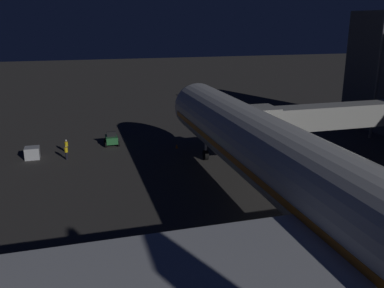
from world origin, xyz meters
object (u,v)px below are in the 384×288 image
traffic_cone_nose_port (209,144)px  jet_bridge (323,117)px  ground_crew_near_nose_gear (66,145)px  ground_crew_marshaller_fwd (66,152)px  airliner_at_gate (367,221)px  baggage_container_near_belt (32,153)px  apron_floodlight_mast (380,54)px  traffic_cone_nose_starboard (177,146)px  baggage_tug_spare (111,139)px

traffic_cone_nose_port → jet_bridge: bearing=129.4°
ground_crew_near_nose_gear → ground_crew_marshaller_fwd: 2.88m
airliner_at_gate → baggage_container_near_belt: (19.94, -34.22, -4.97)m
apron_floodlight_mast → traffic_cone_nose_port: bearing=-6.4°
airliner_at_gate → apron_floodlight_mast: 40.52m
traffic_cone_nose_port → traffic_cone_nose_starboard: same height
airliner_at_gate → traffic_cone_nose_port: airliner_at_gate is taller
ground_crew_marshaller_fwd → traffic_cone_nose_starboard: bearing=-176.4°
ground_crew_near_nose_gear → jet_bridge: bearing=154.0°
ground_crew_near_nose_gear → traffic_cone_nose_port: bearing=173.7°
ground_crew_marshaller_fwd → baggage_container_near_belt: bearing=-21.5°
traffic_cone_nose_starboard → ground_crew_marshaller_fwd: bearing=3.6°
airliner_at_gate → traffic_cone_nose_starboard: 34.04m
apron_floodlight_mast → ground_crew_marshaller_fwd: apron_floodlight_mast is taller
apron_floodlight_mast → ground_crew_marshaller_fwd: bearing=-2.4°
baggage_tug_spare → traffic_cone_nose_starboard: 8.89m
jet_bridge → baggage_container_near_belt: 34.15m
baggage_container_near_belt → traffic_cone_nose_port: bearing=178.2°
baggage_tug_spare → baggage_container_near_belt: bearing=17.7°
airliner_at_gate → baggage_tug_spare: bearing=-74.7°
ground_crew_near_nose_gear → airliner_at_gate: bearing=114.2°
jet_bridge → baggage_container_near_belt: (31.52, -12.11, -5.09)m
ground_crew_marshaller_fwd → traffic_cone_nose_starboard: (-13.78, -0.86, -0.73)m
baggage_tug_spare → baggage_container_near_belt: (9.72, 3.10, -0.07)m
apron_floodlight_mast → traffic_cone_nose_starboard: (27.70, -2.62, -11.40)m
jet_bridge → traffic_cone_nose_port: (9.39, -11.42, -5.53)m
jet_bridge → traffic_cone_nose_starboard: 18.73m
airliner_at_gate → traffic_cone_nose_starboard: airliner_at_gate is taller
baggage_container_near_belt → ground_crew_near_nose_gear: size_ratio=0.99×
baggage_container_near_belt → jet_bridge: bearing=159.0°
ground_crew_marshaller_fwd → airliner_at_gate: bearing=116.1°
jet_bridge → traffic_cone_nose_port: bearing=-50.6°
jet_bridge → traffic_cone_nose_port: jet_bridge is taller
jet_bridge → apron_floodlight_mast: apron_floodlight_mast is taller
jet_bridge → ground_crew_near_nose_gear: 31.04m
traffic_cone_nose_port → ground_crew_near_nose_gear: bearing=-6.3°
airliner_at_gate → apron_floodlight_mast: apron_floodlight_mast is taller
jet_bridge → apron_floodlight_mast: (-13.91, -8.80, 5.87)m
apron_floodlight_mast → ground_crew_marshaller_fwd: 42.87m
baggage_container_near_belt → ground_crew_marshaller_fwd: 4.26m
airliner_at_gate → baggage_tug_spare: (10.22, -37.32, -4.90)m
ground_crew_near_nose_gear → traffic_cone_nose_starboard: size_ratio=3.09×
jet_bridge → baggage_container_near_belt: size_ratio=12.75×
apron_floodlight_mast → traffic_cone_nose_starboard: size_ratio=37.08×
apron_floodlight_mast → baggage_container_near_belt: (45.44, -3.31, -10.96)m
traffic_cone_nose_port → traffic_cone_nose_starboard: 4.40m
jet_bridge → baggage_tug_spare: jet_bridge is taller
apron_floodlight_mast → baggage_tug_spare: size_ratio=8.40×
baggage_tug_spare → ground_crew_near_nose_gear: 6.03m
airliner_at_gate → ground_crew_marshaller_fwd: (15.98, -32.67, -4.68)m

